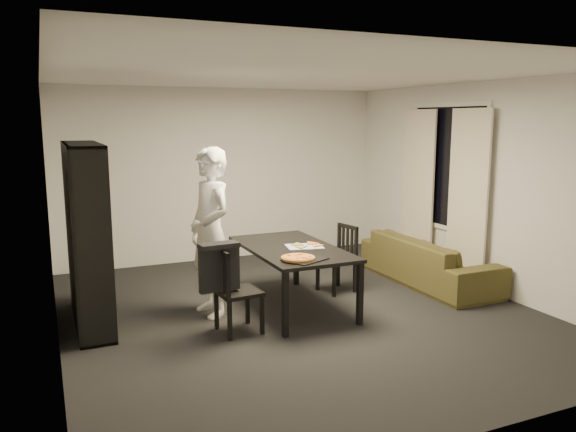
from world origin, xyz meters
name	(u,v)px	position (x,y,z in m)	size (l,w,h in m)	color
room	(299,197)	(0.00, 0.00, 1.30)	(5.01, 5.51, 2.61)	black
window_pane	(447,167)	(2.48, 0.60, 1.50)	(0.02, 1.40, 1.60)	black
window_frame	(447,167)	(2.48, 0.60, 1.50)	(0.03, 1.52, 1.72)	white
curtain_left	(468,198)	(2.40, 0.08, 1.15)	(0.03, 0.70, 2.25)	beige
curtain_right	(418,189)	(2.40, 1.12, 1.15)	(0.03, 0.70, 2.25)	beige
bookshelf	(87,235)	(-2.16, 0.60, 0.95)	(0.35, 1.50, 1.90)	black
dining_table	(292,252)	(-0.01, 0.19, 0.65)	(0.95, 1.70, 0.71)	black
chair_left	(231,285)	(-0.89, -0.30, 0.50)	(0.44, 0.44, 0.88)	black
chair_right	(342,254)	(0.83, 0.53, 0.47)	(0.45, 0.45, 0.83)	black
draped_jacket	(219,265)	(-1.01, -0.31, 0.72)	(0.41, 0.20, 0.49)	black
person	(211,232)	(-0.91, 0.34, 0.92)	(0.67, 0.44, 1.85)	white
baking_tray	(305,259)	(-0.12, -0.41, 0.72)	(0.40, 0.32, 0.01)	black
pepperoni_pizza	(298,258)	(-0.20, -0.40, 0.74)	(0.35, 0.35, 0.03)	olive
kitchen_towel	(304,246)	(0.13, 0.14, 0.71)	(0.40, 0.30, 0.01)	silver
pizza_slices	(306,245)	(0.16, 0.16, 0.72)	(0.37, 0.31, 0.01)	gold
sofa	(429,260)	(2.05, 0.35, 0.30)	(2.08, 0.81, 0.61)	#3A3117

